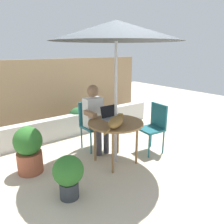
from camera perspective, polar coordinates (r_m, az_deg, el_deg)
ground_plane at (r=3.93m, az=0.91°, el=-12.61°), size 14.00×14.00×0.00m
fence_back at (r=5.54m, az=-13.98°, el=4.50°), size 4.79×0.08×1.66m
planter_wall_low at (r=5.06m, az=-10.17°, el=-3.33°), size 4.31×0.20×0.47m
patio_table at (r=3.67m, az=0.95°, el=-3.64°), size 0.91×0.91×0.72m
patio_umbrella at (r=3.47m, az=1.07°, el=20.05°), size 1.98×1.98×2.28m
chair_occupied at (r=4.30m, az=-5.42°, el=-2.31°), size 0.40×0.40×0.91m
chair_empty at (r=4.19m, az=10.82°, el=-3.01°), size 0.44×0.44×0.91m
person_seated at (r=4.12m, az=-4.30°, el=-0.64°), size 0.48×0.48×1.25m
laptop at (r=3.82m, az=-0.51°, el=-0.74°), size 0.30×0.25×0.21m
cat at (r=3.41m, az=1.10°, el=-2.48°), size 0.59×0.37×0.17m
potted_plant_near_fence at (r=3.70m, az=-20.54°, el=-8.83°), size 0.43×0.43×0.75m
potted_plant_by_chair at (r=2.99m, az=-11.10°, el=-15.35°), size 0.39×0.39×0.59m
potted_plant_corner at (r=5.21m, az=-8.82°, el=-1.81°), size 0.37×0.37×0.58m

